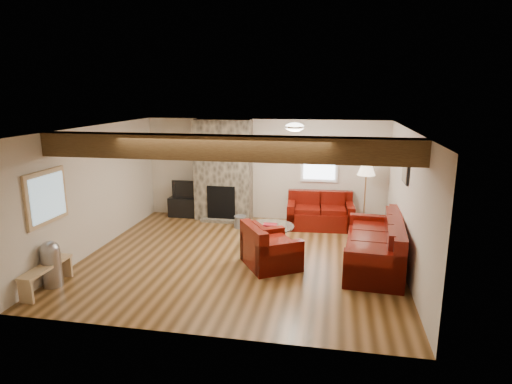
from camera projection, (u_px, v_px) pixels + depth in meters
room at (241, 195)px, 8.02m from camera, size 8.00×8.00×8.00m
oak_beam at (223, 148)px, 6.58m from camera, size 6.00×0.36×0.38m
chimney_breast at (223, 171)px, 10.59m from camera, size 1.40×0.67×2.50m
back_window at (320, 160)px, 10.31m from camera, size 0.90×0.08×1.10m
hatch_window at (47, 197)px, 7.06m from camera, size 0.08×1.00×0.90m
ceiling_dome at (295, 128)px, 8.45m from camera, size 0.40×0.40×0.18m
artwork_back at (270, 152)px, 10.49m from camera, size 0.42×0.06×0.52m
artwork_right at (405, 172)px, 7.67m from camera, size 0.06×0.55×0.42m
sofa_three at (374, 242)px, 7.86m from camera, size 1.15×2.40×0.90m
loveseat at (320, 211)px, 10.10m from camera, size 1.59×0.98×0.82m
armchair_red at (271, 245)px, 7.86m from camera, size 1.26×1.30×0.80m
coffee_table at (270, 237)px, 8.78m from camera, size 0.99×0.99×0.52m
tv_cabinet at (189, 207)px, 11.02m from camera, size 1.00×0.40×0.50m
television at (188, 189)px, 10.91m from camera, size 0.80×0.10×0.46m
floor_lamp at (366, 173)px, 9.75m from camera, size 0.40×0.40×1.57m
pine_bench at (47, 277)px, 6.96m from camera, size 0.25×1.08×0.41m
pedal_bin at (51, 264)px, 7.04m from camera, size 0.31×0.31×0.78m
coal_bucket at (240, 221)px, 10.15m from camera, size 0.31×0.31×0.29m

